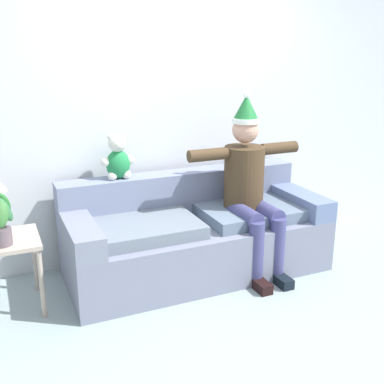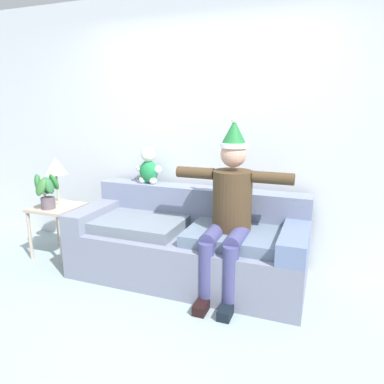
{
  "view_description": "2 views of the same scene",
  "coord_description": "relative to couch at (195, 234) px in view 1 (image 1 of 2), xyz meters",
  "views": [
    {
      "loc": [
        -1.52,
        -2.38,
        1.83
      ],
      "look_at": [
        -0.07,
        0.9,
        0.74
      ],
      "focal_mm": 43.62,
      "sensor_mm": 36.0,
      "label": 1
    },
    {
      "loc": [
        1.16,
        -1.96,
        1.6
      ],
      "look_at": [
        0.08,
        0.88,
        0.86
      ],
      "focal_mm": 33.14,
      "sensor_mm": 36.0,
      "label": 2
    }
  ],
  "objects": [
    {
      "name": "ground_plane",
      "position": [
        0.0,
        -1.01,
        -0.33
      ],
      "size": [
        10.0,
        10.0,
        0.0
      ],
      "primitive_type": "plane",
      "color": "#8FA2A6"
    },
    {
      "name": "back_wall",
      "position": [
        0.0,
        0.54,
        1.02
      ],
      "size": [
        7.0,
        0.1,
        2.7
      ],
      "primitive_type": "cube",
      "color": "silver",
      "rests_on": "ground_plane"
    },
    {
      "name": "couch",
      "position": [
        0.0,
        0.0,
        0.0
      ],
      "size": [
        2.18,
        0.92,
        0.81
      ],
      "color": "slate",
      "rests_on": "ground_plane"
    },
    {
      "name": "person_seated",
      "position": [
        0.43,
        -0.16,
        0.45
      ],
      "size": [
        1.02,
        0.77,
        1.52
      ],
      "color": "#463320",
      "rests_on": "ground_plane"
    },
    {
      "name": "teddy_bear",
      "position": [
        -0.56,
        0.29,
        0.66
      ],
      "size": [
        0.29,
        0.17,
        0.38
      ],
      "color": "#208044",
      "rests_on": "couch"
    },
    {
      "name": "side_table",
      "position": [
        -1.5,
        -0.06,
        0.14
      ],
      "size": [
        0.47,
        0.48,
        0.55
      ],
      "color": "#B09E8E",
      "rests_on": "ground_plane"
    }
  ]
}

